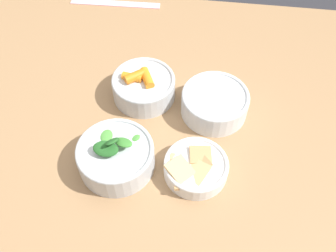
% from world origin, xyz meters
% --- Properties ---
extents(ground_plane, '(10.00, 10.00, 0.00)m').
position_xyz_m(ground_plane, '(0.00, 0.00, 0.00)').
color(ground_plane, '#2D2D33').
extents(dining_table, '(1.34, 1.03, 0.77)m').
position_xyz_m(dining_table, '(0.00, 0.00, 0.67)').
color(dining_table, '#99724C').
rests_on(dining_table, ground_plane).
extents(bowl_carrots, '(0.16, 0.16, 0.08)m').
position_xyz_m(bowl_carrots, '(0.03, 0.08, 0.81)').
color(bowl_carrots, silver).
rests_on(bowl_carrots, dining_table).
extents(bowl_greens, '(0.17, 0.17, 0.11)m').
position_xyz_m(bowl_greens, '(0.01, -0.13, 0.81)').
color(bowl_greens, silver).
rests_on(bowl_greens, dining_table).
extents(bowl_beans_hotdog, '(0.16, 0.16, 0.06)m').
position_xyz_m(bowl_beans_hotdog, '(0.21, 0.05, 0.80)').
color(bowl_beans_hotdog, silver).
rests_on(bowl_beans_hotdog, dining_table).
extents(bowl_cookies, '(0.14, 0.14, 0.05)m').
position_xyz_m(bowl_cookies, '(0.18, -0.13, 0.79)').
color(bowl_cookies, white).
rests_on(bowl_cookies, dining_table).
extents(ruler, '(0.29, 0.04, 0.00)m').
position_xyz_m(ruler, '(-0.13, 0.45, 0.77)').
color(ruler, '#EFB7C6').
rests_on(ruler, dining_table).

